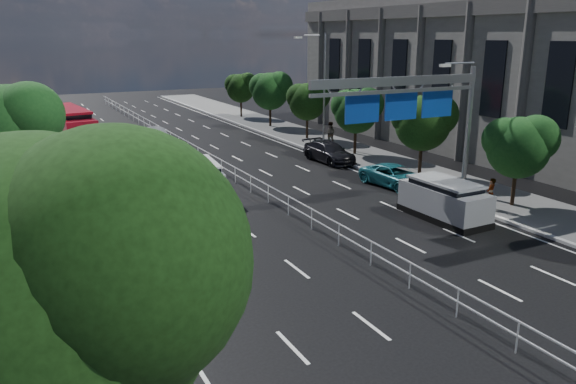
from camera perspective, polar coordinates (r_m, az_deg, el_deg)
ground at (r=19.97m, az=15.12°, el=-11.20°), size 160.00×160.00×0.00m
kerb_near at (r=16.01m, az=-10.99°, el=-17.89°), size 0.25×140.00×0.15m
median_fence at (r=38.46m, az=-7.67°, el=3.05°), size 0.05×85.00×1.02m
toilet_sign at (r=14.31m, az=-19.22°, el=-9.62°), size 1.62×0.18×4.34m
overhead_gantry at (r=30.08m, az=12.72°, el=9.12°), size 10.24×0.38×7.45m
streetlight_far at (r=45.31m, az=3.39°, el=11.06°), size 2.78×2.40×9.00m
civic_hall at (r=50.30m, az=19.24°, el=11.90°), size 14.40×36.00×14.35m
near_tree_big at (r=9.15m, az=-23.64°, el=-8.73°), size 5.72×5.33×7.71m
near_tree_back at (r=31.22m, az=-26.20°, el=6.29°), size 4.84×4.51×6.69m
far_tree_c at (r=31.37m, az=22.46°, el=4.54°), size 3.52×3.28×4.94m
far_tree_d at (r=36.56m, az=13.62°, el=7.14°), size 3.85×3.59×5.34m
far_tree_e at (r=42.49m, az=7.00°, el=8.42°), size 3.63×3.38×5.13m
far_tree_f at (r=48.85m, az=2.03°, el=9.38°), size 3.52×3.28×5.02m
far_tree_g at (r=55.47m, az=-1.78°, el=10.41°), size 3.96×3.69×5.45m
far_tree_h at (r=62.33m, az=-4.79°, el=10.65°), size 3.41×3.18×4.91m
white_minivan at (r=32.11m, az=-9.04°, el=1.32°), size 2.45×4.80×2.01m
red_bus at (r=50.51m, az=-21.39°, el=6.35°), size 3.46×10.37×3.04m
near_car_silver at (r=49.17m, az=-13.40°, el=5.79°), size 1.87×4.48×1.51m
near_car_dark at (r=64.39m, az=-21.27°, el=7.46°), size 2.10×5.04×1.62m
silver_minivan at (r=28.76m, az=15.60°, el=-0.80°), size 2.13×4.81×1.98m
parked_car_teal at (r=34.40m, az=10.81°, el=1.61°), size 2.73×4.87×1.29m
parked_car_dark at (r=40.54m, az=4.20°, el=4.06°), size 2.25×4.97×1.41m
pedestrian_a at (r=30.72m, az=19.90°, el=-0.16°), size 0.69×0.57×1.63m
pedestrian_b at (r=45.96m, az=4.28°, el=5.94°), size 1.18×1.13×1.92m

